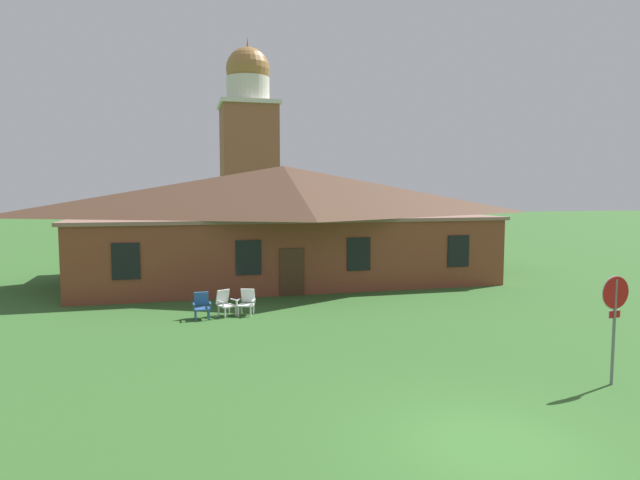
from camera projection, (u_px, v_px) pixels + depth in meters
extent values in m
plane|color=#336028|center=(490.00, 446.00, 9.92)|extent=(200.00, 200.00, 0.00)
cube|color=brown|center=(284.00, 248.00, 29.00)|extent=(19.98, 10.00, 3.20)
cube|color=#8C6458|center=(284.00, 216.00, 28.85)|extent=(20.38, 10.20, 0.16)
pyramid|color=#4C3323|center=(283.00, 190.00, 28.73)|extent=(20.78, 10.40, 2.56)
cube|color=black|center=(126.00, 261.00, 22.26)|extent=(1.10, 0.06, 1.50)
cube|color=black|center=(248.00, 258.00, 23.51)|extent=(1.10, 0.06, 1.50)
cube|color=black|center=(359.00, 254.00, 24.76)|extent=(1.10, 0.06, 1.50)
cube|color=black|center=(458.00, 251.00, 26.01)|extent=(1.10, 0.06, 1.50)
cube|color=#422819|center=(292.00, 272.00, 24.05)|extent=(1.10, 0.06, 2.10)
cube|color=#93563D|center=(249.00, 175.00, 49.32)|extent=(4.80, 4.80, 12.11)
cube|color=silver|center=(248.00, 105.00, 48.76)|extent=(5.18, 5.18, 0.36)
cylinder|color=silver|center=(248.00, 90.00, 48.65)|extent=(3.80, 3.80, 2.20)
sphere|color=#9E6B38|center=(248.00, 70.00, 48.49)|extent=(3.88, 3.88, 3.88)
cone|color=#9E6B38|center=(248.00, 43.00, 48.28)|extent=(0.24, 0.24, 1.00)
cylinder|color=slate|center=(614.00, 332.00, 12.95)|extent=(0.07, 0.07, 2.54)
cylinder|color=white|center=(615.00, 293.00, 12.88)|extent=(0.80, 0.08, 0.81)
cylinder|color=#B71414|center=(616.00, 293.00, 12.86)|extent=(0.76, 0.08, 0.76)
cube|color=#B71414|center=(615.00, 314.00, 12.91)|extent=(0.32, 0.05, 0.16)
cube|color=white|center=(614.00, 314.00, 12.92)|extent=(0.34, 0.04, 0.18)
cube|color=#2D5693|center=(209.00, 315.00, 19.55)|extent=(0.05, 0.05, 0.36)
cube|color=#2D5693|center=(196.00, 316.00, 19.42)|extent=(0.05, 0.05, 0.36)
cube|color=#2D5693|center=(208.00, 313.00, 19.98)|extent=(0.05, 0.05, 0.36)
cube|color=#2D5693|center=(195.00, 313.00, 19.85)|extent=(0.05, 0.05, 0.36)
cube|color=#2D5693|center=(202.00, 309.00, 19.68)|extent=(0.56, 0.54, 0.05)
cube|color=#2D5693|center=(201.00, 299.00, 19.95)|extent=(0.52, 0.21, 0.54)
cube|color=#2D5693|center=(210.00, 303.00, 19.73)|extent=(0.08, 0.47, 0.03)
cube|color=#2D5693|center=(211.00, 307.00, 19.58)|extent=(0.04, 0.04, 0.22)
cube|color=#2D5693|center=(194.00, 304.00, 19.56)|extent=(0.08, 0.47, 0.03)
cube|color=#2D5693|center=(194.00, 308.00, 19.42)|extent=(0.04, 0.04, 0.22)
cube|color=silver|center=(236.00, 311.00, 20.18)|extent=(0.07, 0.07, 0.36)
cube|color=silver|center=(225.00, 313.00, 19.88)|extent=(0.07, 0.07, 0.36)
cube|color=silver|center=(229.00, 309.00, 20.51)|extent=(0.07, 0.07, 0.36)
cube|color=silver|center=(219.00, 311.00, 20.20)|extent=(0.07, 0.07, 0.36)
cube|color=silver|center=(227.00, 306.00, 20.18)|extent=(0.72, 0.71, 0.05)
cube|color=silver|center=(223.00, 297.00, 20.38)|extent=(0.54, 0.41, 0.54)
cube|color=silver|center=(234.00, 300.00, 20.34)|extent=(0.27, 0.44, 0.03)
cube|color=silver|center=(237.00, 303.00, 20.23)|extent=(0.05, 0.05, 0.22)
cube|color=silver|center=(221.00, 302.00, 19.95)|extent=(0.27, 0.44, 0.03)
cube|color=silver|center=(223.00, 305.00, 19.84)|extent=(0.05, 0.05, 0.22)
cube|color=white|center=(251.00, 312.00, 20.08)|extent=(0.06, 0.06, 0.36)
cube|color=white|center=(238.00, 312.00, 20.14)|extent=(0.06, 0.06, 0.36)
cube|color=white|center=(253.00, 309.00, 20.52)|extent=(0.06, 0.06, 0.36)
cube|color=white|center=(242.00, 309.00, 20.57)|extent=(0.06, 0.06, 0.36)
cube|color=white|center=(246.00, 305.00, 20.31)|extent=(0.69, 0.68, 0.05)
cube|color=white|center=(248.00, 296.00, 20.59)|extent=(0.55, 0.36, 0.54)
cube|color=white|center=(253.00, 300.00, 20.24)|extent=(0.23, 0.46, 0.03)
cube|color=white|center=(252.00, 304.00, 20.09)|extent=(0.05, 0.05, 0.22)
cube|color=white|center=(238.00, 300.00, 20.31)|extent=(0.23, 0.46, 0.03)
cube|color=white|center=(237.00, 304.00, 20.16)|extent=(0.05, 0.05, 0.22)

